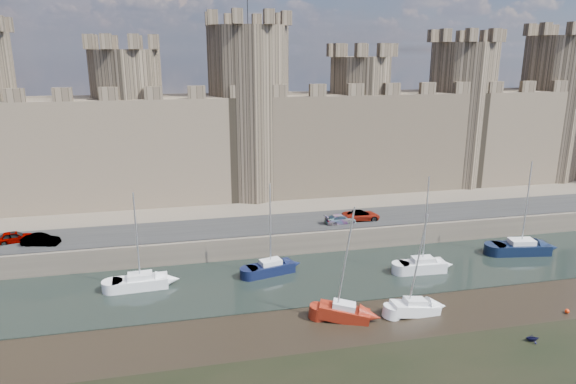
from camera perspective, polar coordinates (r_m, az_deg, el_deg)
name	(u,v)px	position (r m, az deg, el deg)	size (l,w,h in m)	color
water_channel	(267,281)	(52.19, -2.30, -9.90)	(160.00, 12.00, 0.08)	black
quay	(229,182)	(85.50, -6.62, 1.07)	(160.00, 60.00, 2.50)	#4C443A
road	(252,226)	(60.39, -4.02, -3.74)	(160.00, 7.00, 0.10)	black
castle	(231,131)	(71.64, -6.35, 6.79)	(108.50, 11.00, 29.00)	#42382B
car_0	(14,237)	(62.28, -28.12, -4.43)	(1.51, 3.76, 1.28)	gray
car_1	(41,240)	(60.14, -25.78, -4.81)	(1.33, 3.81, 1.26)	gray
car_2	(341,219)	(61.20, 5.86, -3.02)	(1.56, 3.84, 1.11)	gray
car_3	(361,215)	(62.61, 8.13, -2.59)	(2.10, 4.54, 1.26)	gray
sailboat_0	(140,281)	(52.45, -16.08, -9.53)	(5.26, 2.27, 9.65)	silver
sailboat_1	(271,267)	(53.52, -1.94, -8.36)	(5.12, 2.96, 9.66)	black
sailboat_2	(422,265)	(55.68, 14.70, -7.86)	(4.84, 2.11, 10.24)	silver
sailboat_3	(521,247)	(64.22, 24.47, -5.61)	(6.39, 3.28, 10.69)	black
sailboat_4	(344,312)	(45.41, 6.23, -13.10)	(4.68, 3.17, 10.20)	maroon
sailboat_5	(415,307)	(47.40, 13.89, -12.29)	(4.30, 1.75, 9.21)	white
dinghy_7	(532,338)	(46.69, 25.51, -14.43)	(0.97, 0.59, 1.13)	black
buoy_3	(567,311)	(52.53, 28.60, -11.55)	(0.40, 0.40, 0.40)	red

